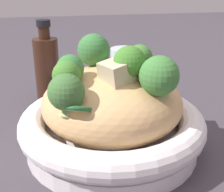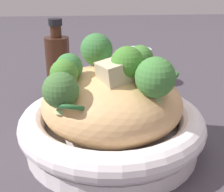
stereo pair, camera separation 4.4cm
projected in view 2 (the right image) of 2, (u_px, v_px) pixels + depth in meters
The scene contains 9 objects.
ground_plane at pixel (112, 146), 0.47m from camera, with size 3.00×3.00×0.00m, color #3E3840.
serving_bowl at pixel (112, 128), 0.46m from camera, with size 0.27×0.27×0.06m.
noodle_heap at pixel (112, 102), 0.44m from camera, with size 0.20×0.20×0.10m.
broccoli_florets at pixel (107, 69), 0.40m from camera, with size 0.17×0.16×0.08m.
carrot_coins at pixel (110, 69), 0.42m from camera, with size 0.04×0.07×0.02m.
zucchini_slices at pixel (118, 75), 0.43m from camera, with size 0.18×0.16×0.05m.
chicken_chunks at pixel (125, 73), 0.41m from camera, with size 0.11×0.11×0.05m.
soy_sauce_bottle at pixel (58, 66), 0.62m from camera, with size 0.05×0.05×0.16m.
drinking_glass at pixel (137, 67), 0.72m from camera, with size 0.06×0.06×0.08m.
Camera 2 is at (-0.03, -0.40, 0.25)m, focal length 49.14 mm.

